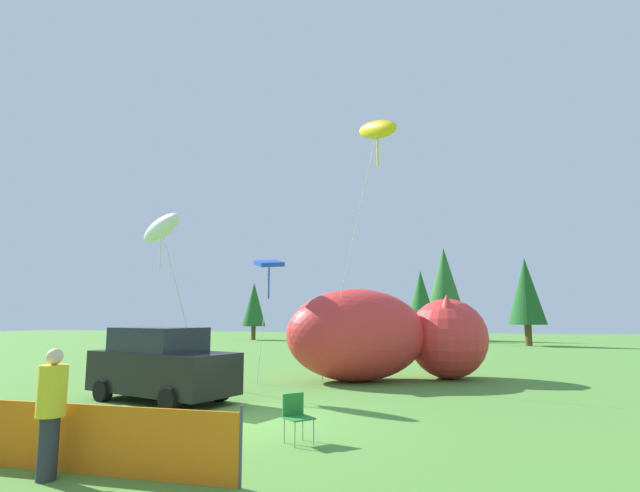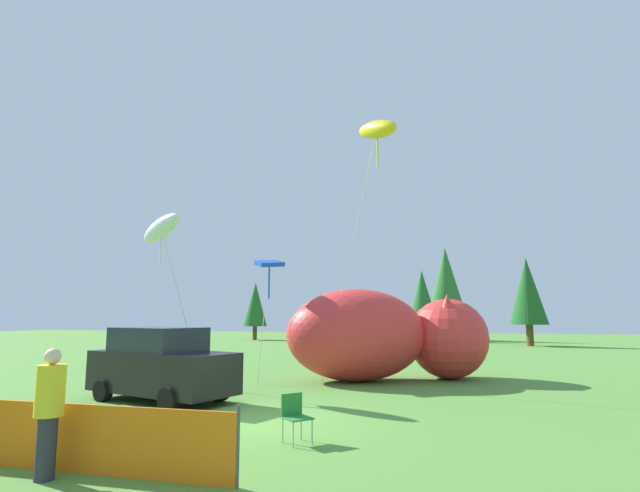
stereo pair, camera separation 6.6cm
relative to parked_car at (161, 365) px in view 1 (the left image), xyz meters
The scene contains 13 objects.
ground_plane 3.93m from the parked_car, 29.83° to the right, with size 120.00×120.00×0.00m, color #548C38.
parked_car is the anchor object (origin of this frame).
folding_chair 5.99m from the parked_car, 35.40° to the right, with size 0.66×0.66×0.87m.
inflatable_cat 8.00m from the parked_car, 46.32° to the left, with size 7.69×5.54×3.29m.
safety_fence 6.12m from the parked_car, 76.22° to the right, with size 6.74×0.19×1.09m.
spectator_in_blue_shirt 6.63m from the parked_car, 72.50° to the right, with size 0.40×0.40×1.84m.
kite_yellow_hero 9.95m from the parked_car, 30.00° to the left, with size 3.21×2.64×9.07m.
kite_blue_box 5.86m from the parked_car, 72.77° to the left, with size 1.27×1.60×4.44m.
kite_white_ghost 4.71m from the parked_car, 125.46° to the left, with size 2.24×2.39×5.77m.
horizon_tree_east 38.62m from the parked_car, 77.76° to the left, with size 3.76×3.76×8.97m.
horizon_tree_west 35.82m from the parked_car, 80.48° to the left, with size 2.75×2.75×6.57m.
horizon_tree_mid 32.93m from the parked_car, 64.19° to the left, with size 2.89×2.89×6.91m.
horizon_tree_northeast 35.28m from the parked_car, 106.75° to the left, with size 2.33×2.33×5.57m.
Camera 1 is at (4.20, -10.79, 2.32)m, focal length 28.00 mm.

